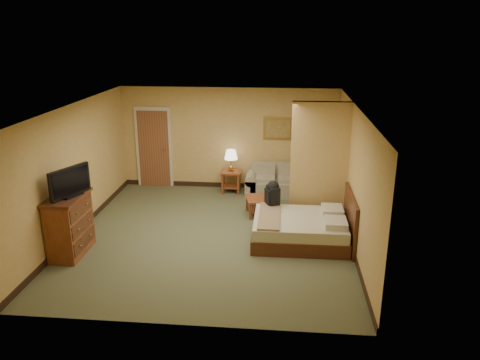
# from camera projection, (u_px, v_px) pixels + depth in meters

# --- Properties ---
(floor) EXTENTS (6.00, 6.00, 0.00)m
(floor) POSITION_uv_depth(u_px,v_px,m) (212.00, 235.00, 9.48)
(floor) COLOR #535738
(floor) RESTS_ON ground
(ceiling) EXTENTS (6.00, 6.00, 0.00)m
(ceiling) POSITION_uv_depth(u_px,v_px,m) (209.00, 108.00, 8.67)
(ceiling) COLOR white
(ceiling) RESTS_ON back_wall
(back_wall) EXTENTS (5.50, 0.02, 2.60)m
(back_wall) POSITION_uv_depth(u_px,v_px,m) (229.00, 139.00, 11.91)
(back_wall) COLOR tan
(back_wall) RESTS_ON floor
(left_wall) EXTENTS (0.02, 6.00, 2.60)m
(left_wall) POSITION_uv_depth(u_px,v_px,m) (74.00, 170.00, 9.32)
(left_wall) COLOR tan
(left_wall) RESTS_ON floor
(right_wall) EXTENTS (0.02, 6.00, 2.60)m
(right_wall) POSITION_uv_depth(u_px,v_px,m) (355.00, 178.00, 8.83)
(right_wall) COLOR tan
(right_wall) RESTS_ON floor
(partition) EXTENTS (1.20, 0.15, 2.60)m
(partition) POSITION_uv_depth(u_px,v_px,m) (319.00, 164.00, 9.76)
(partition) COLOR tan
(partition) RESTS_ON floor
(door) EXTENTS (0.94, 0.16, 2.10)m
(door) POSITION_uv_depth(u_px,v_px,m) (154.00, 148.00, 12.13)
(door) COLOR beige
(door) RESTS_ON floor
(baseboard) EXTENTS (5.50, 0.02, 0.12)m
(baseboard) POSITION_uv_depth(u_px,v_px,m) (229.00, 185.00, 12.29)
(baseboard) COLOR black
(baseboard) RESTS_ON floor
(loveseat) EXTENTS (1.53, 0.71, 0.78)m
(loveseat) POSITION_uv_depth(u_px,v_px,m) (276.00, 185.00, 11.72)
(loveseat) COLOR tan
(loveseat) RESTS_ON floor
(side_table) EXTENTS (0.50, 0.50, 0.55)m
(side_table) POSITION_uv_depth(u_px,v_px,m) (231.00, 178.00, 11.87)
(side_table) COLOR brown
(side_table) RESTS_ON floor
(table_lamp) EXTENTS (0.33, 0.33, 0.55)m
(table_lamp) POSITION_uv_depth(u_px,v_px,m) (231.00, 155.00, 11.67)
(table_lamp) COLOR #B88643
(table_lamp) RESTS_ON side_table
(coffee_table) EXTENTS (0.74, 0.74, 0.40)m
(coffee_table) POSITION_uv_depth(u_px,v_px,m) (260.00, 202.00, 10.44)
(coffee_table) COLOR brown
(coffee_table) RESTS_ON floor
(wall_picture) EXTENTS (0.73, 0.04, 0.57)m
(wall_picture) POSITION_uv_depth(u_px,v_px,m) (278.00, 128.00, 11.68)
(wall_picture) COLOR #B78E3F
(wall_picture) RESTS_ON back_wall
(dresser) EXTENTS (0.56, 1.07, 1.14)m
(dresser) POSITION_uv_depth(u_px,v_px,m) (70.00, 225.00, 8.57)
(dresser) COLOR brown
(dresser) RESTS_ON floor
(tv) EXTENTS (0.41, 0.83, 0.54)m
(tv) POSITION_uv_depth(u_px,v_px,m) (70.00, 183.00, 8.30)
(tv) COLOR black
(tv) RESTS_ON dresser
(bed) EXTENTS (1.90, 1.55, 1.00)m
(bed) POSITION_uv_depth(u_px,v_px,m) (303.00, 228.00, 9.14)
(bed) COLOR #451F10
(bed) RESTS_ON floor
(backpack) EXTENTS (0.31, 0.37, 0.54)m
(backpack) POSITION_uv_depth(u_px,v_px,m) (273.00, 192.00, 9.63)
(backpack) COLOR black
(backpack) RESTS_ON bed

